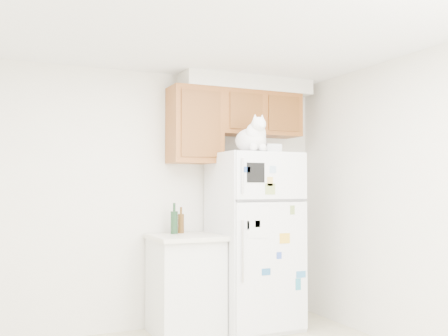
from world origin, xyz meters
TOP-DOWN VIEW (x-y plane):
  - room_shell at (0.12, 0.24)m, footprint 3.84×4.04m
  - refrigerator at (1.04, 1.61)m, footprint 0.76×0.78m
  - base_counter at (0.35, 1.68)m, footprint 0.64×0.64m
  - cat at (0.92, 1.39)m, footprint 0.33×0.49m
  - storage_box_back at (1.13, 1.63)m, footprint 0.18×0.14m
  - storage_box_front at (1.20, 1.50)m, footprint 0.17×0.13m
  - bottle_green at (0.29, 1.83)m, footprint 0.07×0.07m
  - bottle_amber at (0.38, 1.87)m, footprint 0.06×0.06m

SIDE VIEW (x-z plane):
  - base_counter at x=0.35m, z-range 0.00..0.92m
  - refrigerator at x=1.04m, z-range 0.00..1.70m
  - bottle_amber at x=0.38m, z-range 0.92..1.18m
  - bottle_green at x=0.29m, z-range 0.92..1.22m
  - room_shell at x=0.12m, z-range 0.41..2.93m
  - storage_box_front at x=1.20m, z-range 1.70..1.79m
  - storage_box_back at x=1.13m, z-range 1.70..1.80m
  - cat at x=0.92m, z-range 1.66..2.00m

